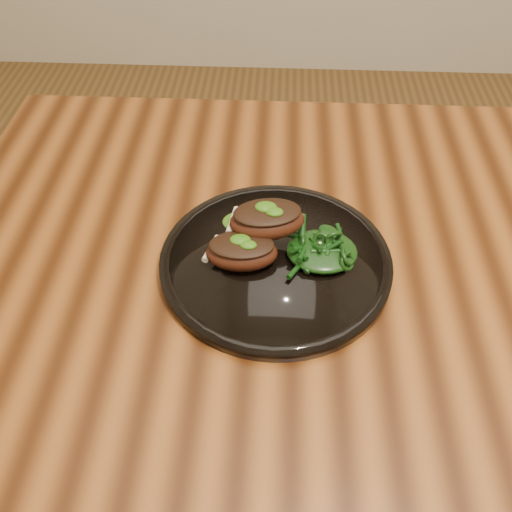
% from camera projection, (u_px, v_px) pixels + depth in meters
% --- Properties ---
extents(desk, '(1.60, 0.80, 0.75)m').
position_uv_depth(desk, '(474.00, 291.00, 0.87)').
color(desk, '#331606').
rests_on(desk, ground).
extents(plate, '(0.32, 0.32, 0.02)m').
position_uv_depth(plate, '(276.00, 262.00, 0.78)').
color(plate, black).
rests_on(plate, desk).
extents(lamb_chop_front, '(0.10, 0.07, 0.04)m').
position_uv_depth(lamb_chop_front, '(241.00, 251.00, 0.76)').
color(lamb_chop_front, '#3C170B').
rests_on(lamb_chop_front, plate).
extents(lamb_chop_back, '(0.11, 0.08, 0.05)m').
position_uv_depth(lamb_chop_back, '(267.00, 219.00, 0.77)').
color(lamb_chop_back, '#3C170B').
rests_on(lamb_chop_back, plate).
extents(herb_smear, '(0.08, 0.05, 0.00)m').
position_uv_depth(herb_smear, '(250.00, 222.00, 0.82)').
color(herb_smear, '#1D4B08').
rests_on(herb_smear, plate).
extents(greens_heap, '(0.10, 0.09, 0.04)m').
position_uv_depth(greens_heap, '(322.00, 248.00, 0.77)').
color(greens_heap, black).
rests_on(greens_heap, plate).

